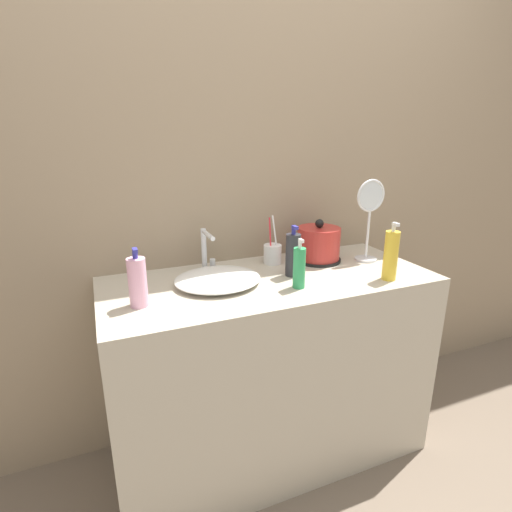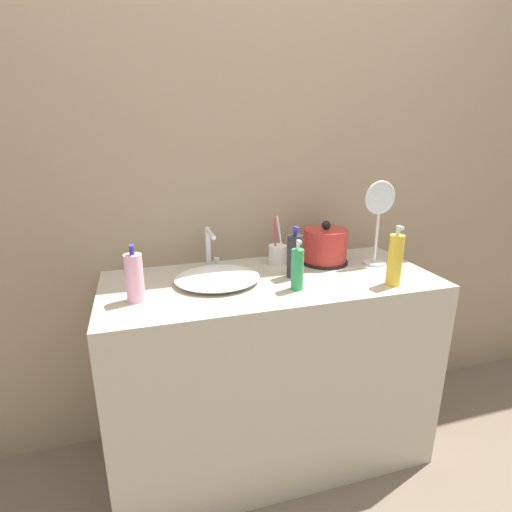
# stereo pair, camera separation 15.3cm
# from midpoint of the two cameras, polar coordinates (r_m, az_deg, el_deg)

# --- Properties ---
(ground_plane) EXTENTS (12.00, 12.00, 0.00)m
(ground_plane) POSITION_cam_midpoint_polar(r_m,az_deg,el_deg) (1.86, 7.88, -31.30)
(ground_plane) COLOR #6B5B4C
(wall_back) EXTENTS (6.00, 0.04, 2.60)m
(wall_back) POSITION_cam_midpoint_polar(r_m,az_deg,el_deg) (1.77, 1.77, 14.41)
(wall_back) COLOR gray
(wall_back) RESTS_ON ground_plane
(vanity_counter) EXTENTS (1.31, 0.56, 0.83)m
(vanity_counter) POSITION_cam_midpoint_polar(r_m,az_deg,el_deg) (1.78, 4.64, -15.92)
(vanity_counter) COLOR #B7AD99
(vanity_counter) RESTS_ON ground_plane
(sink_basin) EXTENTS (0.33, 0.30, 0.04)m
(sink_basin) POSITION_cam_midpoint_polar(r_m,az_deg,el_deg) (1.54, -2.74, -3.15)
(sink_basin) COLOR white
(sink_basin) RESTS_ON vanity_counter
(faucet) EXTENTS (0.06, 0.15, 0.18)m
(faucet) POSITION_cam_midpoint_polar(r_m,az_deg,el_deg) (1.67, -3.96, 1.41)
(faucet) COLOR silver
(faucet) RESTS_ON vanity_counter
(electric_kettle) EXTENTS (0.21, 0.21, 0.19)m
(electric_kettle) POSITION_cam_midpoint_polar(r_m,az_deg,el_deg) (1.79, 12.26, 1.19)
(electric_kettle) COLOR black
(electric_kettle) RESTS_ON vanity_counter
(toothbrush_cup) EXTENTS (0.08, 0.08, 0.22)m
(toothbrush_cup) POSITION_cam_midpoint_polar(r_m,az_deg,el_deg) (1.75, 5.61, 0.24)
(toothbrush_cup) COLOR silver
(toothbrush_cup) RESTS_ON vanity_counter
(lotion_bottle) EXTENTS (0.06, 0.06, 0.20)m
(lotion_bottle) POSITION_cam_midpoint_polar(r_m,az_deg,el_deg) (1.39, -14.00, -3.04)
(lotion_bottle) COLOR #EAA8C6
(lotion_bottle) RESTS_ON vanity_counter
(shampoo_bottle) EXTENTS (0.06, 0.06, 0.21)m
(shampoo_bottle) POSITION_cam_midpoint_polar(r_m,az_deg,el_deg) (1.59, 8.30, -0.01)
(shampoo_bottle) COLOR #28282D
(shampoo_bottle) RESTS_ON vanity_counter
(mouthwash_bottle) EXTENTS (0.05, 0.05, 0.23)m
(mouthwash_bottle) POSITION_cam_midpoint_polar(r_m,az_deg,el_deg) (1.61, 21.87, -0.53)
(mouthwash_bottle) COLOR gold
(mouthwash_bottle) RESTS_ON vanity_counter
(hand_cream_bottle) EXTENTS (0.05, 0.05, 0.19)m
(hand_cream_bottle) POSITION_cam_midpoint_polar(r_m,az_deg,el_deg) (1.47, 8.91, -1.90)
(hand_cream_bottle) COLOR #2D9956
(hand_cream_bottle) RESTS_ON vanity_counter
(vanity_mirror) EXTENTS (0.14, 0.10, 0.36)m
(vanity_mirror) POSITION_cam_midpoint_polar(r_m,az_deg,el_deg) (1.80, 19.48, 5.42)
(vanity_mirror) COLOR silver
(vanity_mirror) RESTS_ON vanity_counter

